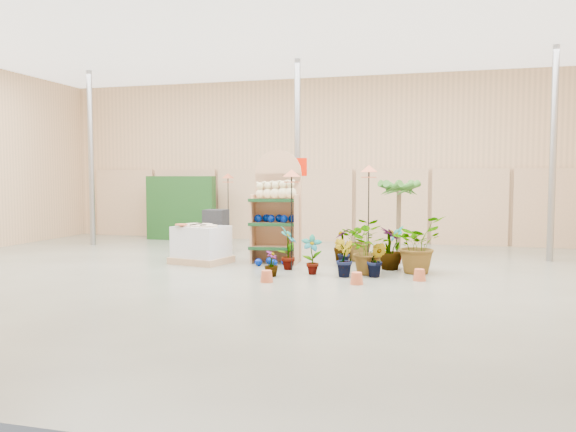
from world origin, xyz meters
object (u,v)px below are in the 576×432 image
object	(u,v)px
display_shelf	(277,211)
potted_plant_2	(365,250)
pallet_stack	(201,244)
bird_table_front	(292,177)

from	to	relation	value
display_shelf	potted_plant_2	size ratio (longest dim) A/B	2.68
pallet_stack	potted_plant_2	distance (m)	3.48
pallet_stack	potted_plant_2	bearing A→B (deg)	4.95
display_shelf	potted_plant_2	distance (m)	2.34
pallet_stack	bird_table_front	world-z (taller)	bird_table_front
pallet_stack	bird_table_front	distance (m)	2.50
pallet_stack	bird_table_front	size ratio (longest dim) A/B	0.65
bird_table_front	display_shelf	bearing A→B (deg)	119.92
bird_table_front	potted_plant_2	xyz separation A→B (m)	(1.41, -0.06, -1.35)
pallet_stack	potted_plant_2	xyz separation A→B (m)	(3.44, -0.47, 0.05)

